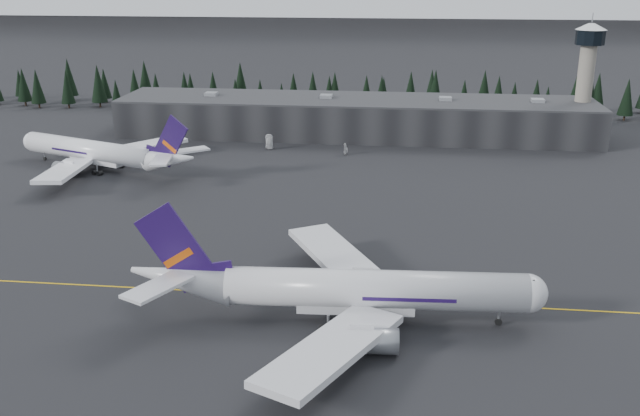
# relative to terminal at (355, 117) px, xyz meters

# --- Properties ---
(ground) EXTENTS (1400.00, 1400.00, 0.00)m
(ground) POSITION_rel_terminal_xyz_m (0.00, -125.00, -6.30)
(ground) COLOR black
(ground) RESTS_ON ground
(taxiline) EXTENTS (400.00, 0.40, 0.02)m
(taxiline) POSITION_rel_terminal_xyz_m (0.00, -127.00, -6.29)
(taxiline) COLOR gold
(taxiline) RESTS_ON ground
(terminal) EXTENTS (160.00, 30.00, 12.60)m
(terminal) POSITION_rel_terminal_xyz_m (0.00, 0.00, 0.00)
(terminal) COLOR black
(terminal) RESTS_ON ground
(control_tower) EXTENTS (10.00, 10.00, 37.70)m
(control_tower) POSITION_rel_terminal_xyz_m (75.00, 3.00, 17.11)
(control_tower) COLOR gray
(control_tower) RESTS_ON ground
(treeline) EXTENTS (360.00, 20.00, 15.00)m
(treeline) POSITION_rel_terminal_xyz_m (0.00, 37.00, 1.20)
(treeline) COLOR black
(treeline) RESTS_ON ground
(mountain_ridge) EXTENTS (4400.00, 900.00, 420.00)m
(mountain_ridge) POSITION_rel_terminal_xyz_m (0.00, 875.00, -6.30)
(mountain_ridge) COLOR white
(mountain_ridge) RESTS_ON ground
(jet_main) EXTENTS (67.79, 62.47, 19.92)m
(jet_main) POSITION_rel_terminal_xyz_m (6.51, -135.23, -0.68)
(jet_main) COLOR silver
(jet_main) RESTS_ON ground
(jet_parked) EXTENTS (60.38, 53.93, 18.40)m
(jet_parked) POSITION_rel_terminal_xyz_m (-67.43, -52.94, -1.11)
(jet_parked) COLOR white
(jet_parked) RESTS_ON ground
(gse_vehicle_a) EXTENTS (2.86, 5.18, 1.37)m
(gse_vehicle_a) POSITION_rel_terminal_xyz_m (-25.53, -23.26, -5.61)
(gse_vehicle_a) COLOR white
(gse_vehicle_a) RESTS_ON ground
(gse_vehicle_b) EXTENTS (3.89, 1.94, 1.27)m
(gse_vehicle_b) POSITION_rel_terminal_xyz_m (-0.95, -27.49, -5.66)
(gse_vehicle_b) COLOR silver
(gse_vehicle_b) RESTS_ON ground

